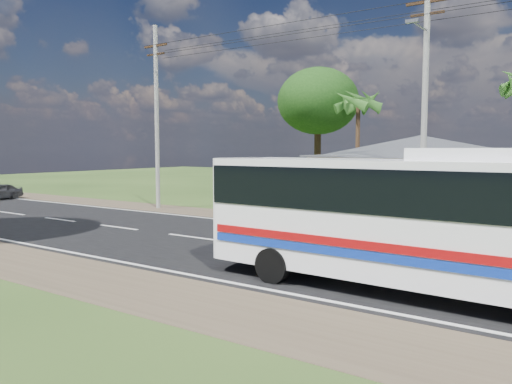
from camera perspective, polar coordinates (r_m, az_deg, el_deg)
ground at (r=18.21m, az=3.36°, el=-6.62°), size 120.00×120.00×0.00m
road at (r=18.21m, az=3.36°, el=-6.60°), size 120.00×16.00×0.03m
house at (r=29.48m, az=18.21°, el=2.76°), size 12.40×10.00×5.00m
utility_poles at (r=22.84m, az=17.91°, el=10.04°), size 32.80×2.22×11.00m
palm_far at (r=34.10m, az=11.61°, el=9.96°), size 2.80×2.80×7.70m
tree_behind_house at (r=37.63m, az=7.11°, el=10.22°), size 6.00×6.00×9.61m
coach_bus at (r=12.82m, az=19.64°, el=-2.30°), size 11.90×2.83×3.68m
motorcycle at (r=23.63m, az=13.33°, el=-3.02°), size 1.68×0.73×0.85m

